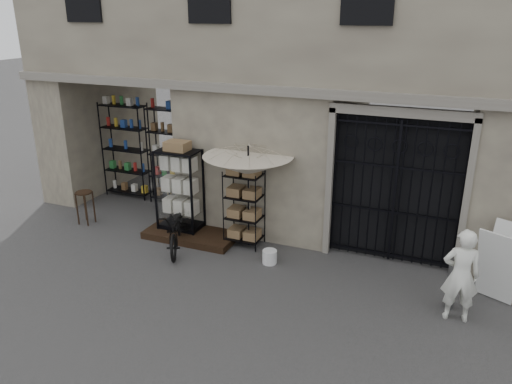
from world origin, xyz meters
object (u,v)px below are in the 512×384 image
at_px(shopkeeper, 454,318).
at_px(display_cabinet, 180,194).
at_px(wire_rack, 244,209).
at_px(steel_bollard, 452,284).
at_px(market_umbrella, 248,160).
at_px(wooden_stool, 85,207).
at_px(bicycle, 178,248).
at_px(easel_sign, 501,263).
at_px(white_bucket, 270,257).

bearing_deg(shopkeeper, display_cabinet, -19.99).
distance_m(wire_rack, steel_bollard, 4.25).
xyz_separation_m(market_umbrella, wooden_stool, (-3.95, -0.38, -1.46)).
distance_m(market_umbrella, bicycle, 2.39).
height_order(steel_bollard, shopkeeper, steel_bollard).
relative_size(display_cabinet, shopkeeper, 1.22).
xyz_separation_m(wire_rack, market_umbrella, (0.10, -0.00, 1.07)).
distance_m(market_umbrella, wooden_stool, 4.23).
distance_m(steel_bollard, easel_sign, 0.99).
xyz_separation_m(display_cabinet, bicycle, (0.32, -0.69, -0.94)).
bearing_deg(steel_bollard, wire_rack, 167.51).
relative_size(wooden_stool, steel_bollard, 0.88).
distance_m(wire_rack, shopkeeper, 4.48).
relative_size(display_cabinet, market_umbrella, 0.73).
relative_size(wire_rack, shopkeeper, 1.05).
height_order(wire_rack, steel_bollard, wire_rack).
relative_size(wire_rack, easel_sign, 1.27).
distance_m(market_umbrella, easel_sign, 4.93).
bearing_deg(white_bucket, display_cabinet, 166.50).
bearing_deg(wire_rack, market_umbrella, -4.86).
bearing_deg(bicycle, display_cabinet, 90.68).
height_order(white_bucket, steel_bollard, steel_bollard).
height_order(display_cabinet, bicycle, display_cabinet).
bearing_deg(market_umbrella, steel_bollard, -12.78).
xyz_separation_m(market_umbrella, steel_bollard, (4.04, -0.92, -1.43)).
height_order(bicycle, wooden_stool, bicycle).
xyz_separation_m(shopkeeper, easel_sign, (0.63, 0.92, 0.67)).
bearing_deg(market_umbrella, shopkeeper, -16.22).
bearing_deg(market_umbrella, white_bucket, -40.18).
distance_m(display_cabinet, wooden_stool, 2.42).
distance_m(display_cabinet, steel_bollard, 5.74).
bearing_deg(display_cabinet, wire_rack, 26.36).
relative_size(bicycle, shopkeeper, 1.07).
bearing_deg(easel_sign, white_bucket, -150.74).
bearing_deg(steel_bollard, market_umbrella, 167.22).
bearing_deg(wooden_stool, steel_bollard, -3.83).
height_order(display_cabinet, market_umbrella, market_umbrella).
distance_m(bicycle, steel_bollard, 5.36).
distance_m(display_cabinet, shopkeeper, 5.94).
height_order(white_bucket, wooden_stool, wooden_stool).
relative_size(white_bucket, shopkeeper, 0.18).
bearing_deg(wooden_stool, easel_sign, 0.67).
xyz_separation_m(wire_rack, white_bucket, (0.80, -0.59, -0.67)).
relative_size(wire_rack, white_bucket, 5.80).
height_order(steel_bollard, easel_sign, easel_sign).
distance_m(display_cabinet, bicycle, 1.21).
distance_m(market_umbrella, steel_bollard, 4.38).
xyz_separation_m(bicycle, shopkeeper, (5.44, -0.48, 0.00)).
height_order(wire_rack, market_umbrella, market_umbrella).
bearing_deg(shopkeeper, steel_bollard, -79.14).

